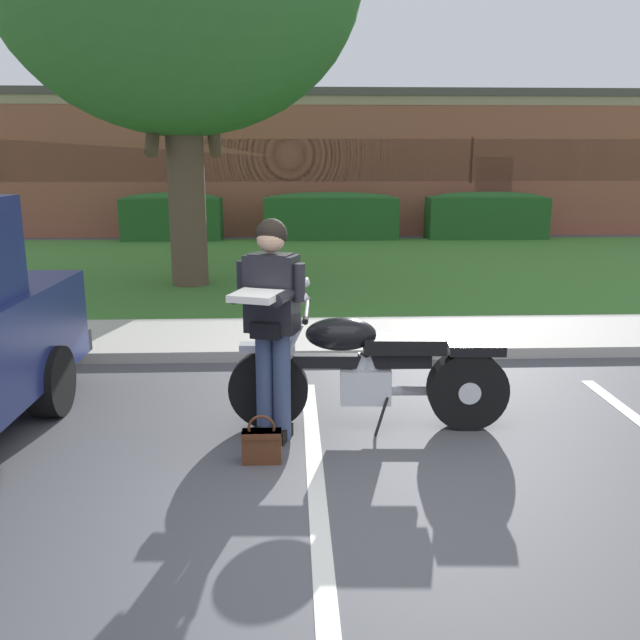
% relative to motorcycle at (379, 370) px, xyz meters
% --- Properties ---
extents(ground_plane, '(140.00, 140.00, 0.00)m').
position_rel_motorcycle_xyz_m(ground_plane, '(-0.38, -1.35, -0.48)').
color(ground_plane, '#4C4C51').
extents(curb_strip, '(60.00, 0.20, 0.12)m').
position_rel_motorcycle_xyz_m(curb_strip, '(-0.38, 1.92, -0.42)').
color(curb_strip, '#B7B2A8').
rests_on(curb_strip, ground).
extents(concrete_walk, '(60.00, 1.50, 0.08)m').
position_rel_motorcycle_xyz_m(concrete_walk, '(-0.38, 2.77, -0.44)').
color(concrete_walk, '#B7B2A8').
rests_on(concrete_walk, ground).
extents(grass_lawn, '(60.00, 8.79, 0.06)m').
position_rel_motorcycle_xyz_m(grass_lawn, '(-0.38, 7.91, -0.45)').
color(grass_lawn, '#3D752D').
rests_on(grass_lawn, ground).
extents(stall_stripe_1, '(0.14, 4.40, 0.01)m').
position_rel_motorcycle_xyz_m(stall_stripe_1, '(-0.54, -1.15, -0.48)').
color(stall_stripe_1, silver).
rests_on(stall_stripe_1, ground).
extents(motorcycle, '(2.24, 0.82, 1.18)m').
position_rel_motorcycle_xyz_m(motorcycle, '(0.00, 0.00, 0.00)').
color(motorcycle, black).
rests_on(motorcycle, ground).
extents(rider_person, '(0.55, 0.65, 1.70)m').
position_rel_motorcycle_xyz_m(rider_person, '(-0.85, -0.21, 0.53)').
color(rider_person, black).
rests_on(rider_person, ground).
extents(handbag, '(0.28, 0.13, 0.36)m').
position_rel_motorcycle_xyz_m(handbag, '(-0.92, -0.62, -0.34)').
color(handbag, '#562D19').
rests_on(handbag, ground).
extents(hedge_left, '(2.47, 0.90, 1.24)m').
position_rel_motorcycle_xyz_m(hedge_left, '(-3.67, 12.32, 0.17)').
color(hedge_left, '#235623').
rests_on(hedge_left, ground).
extents(hedge_center_left, '(3.39, 0.90, 1.24)m').
position_rel_motorcycle_xyz_m(hedge_center_left, '(0.34, 12.32, 0.17)').
color(hedge_center_left, '#235623').
rests_on(hedge_center_left, ground).
extents(hedge_center_right, '(3.05, 0.90, 1.24)m').
position_rel_motorcycle_xyz_m(hedge_center_right, '(4.35, 12.32, 0.17)').
color(hedge_center_right, '#235623').
rests_on(hedge_center_right, ground).
extents(brick_building, '(21.47, 9.06, 3.86)m').
position_rel_motorcycle_xyz_m(brick_building, '(0.55, 17.82, 1.45)').
color(brick_building, '#93513D').
rests_on(brick_building, ground).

